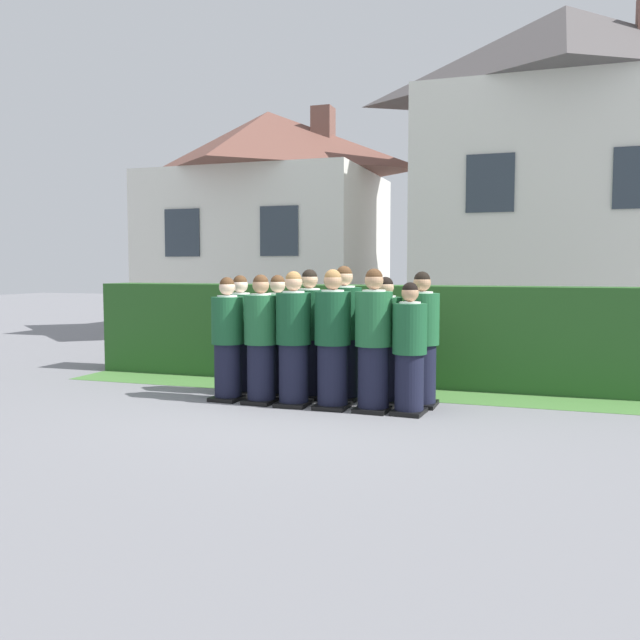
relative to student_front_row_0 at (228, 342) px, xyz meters
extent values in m
plane|color=slate|center=(1.19, -0.06, -0.75)|extent=(60.00, 60.00, 0.00)
cylinder|color=black|center=(0.00, 0.00, -0.39)|extent=(0.35, 0.35, 0.73)
cube|color=black|center=(0.00, 0.00, -0.73)|extent=(0.39, 0.47, 0.05)
cylinder|color=#19512D|center=(0.00, 0.00, 0.28)|extent=(0.41, 0.41, 0.60)
cylinder|color=white|center=(0.00, 0.00, 0.58)|extent=(0.26, 0.26, 0.03)
cube|color=gold|center=(0.01, 0.20, 0.40)|extent=(0.04, 0.01, 0.27)
sphere|color=beige|center=(0.00, 0.00, 0.70)|extent=(0.21, 0.21, 0.21)
sphere|color=#472D19|center=(0.00, 0.00, 0.74)|extent=(0.19, 0.19, 0.19)
cube|color=white|center=(0.01, 0.27, 0.19)|extent=(0.15, 0.02, 0.20)
cylinder|color=black|center=(0.48, -0.03, -0.38)|extent=(0.36, 0.36, 0.75)
cube|color=black|center=(0.48, -0.03, -0.73)|extent=(0.40, 0.48, 0.05)
cylinder|color=#1E5B33|center=(0.48, -0.03, 0.30)|extent=(0.42, 0.42, 0.62)
cylinder|color=white|center=(0.48, -0.03, 0.61)|extent=(0.26, 0.26, 0.03)
cube|color=gold|center=(0.49, 0.17, 0.42)|extent=(0.04, 0.01, 0.27)
sphere|color=tan|center=(0.48, -0.03, 0.73)|extent=(0.21, 0.21, 0.21)
sphere|color=#472D19|center=(0.48, -0.03, 0.77)|extent=(0.19, 0.19, 0.19)
cylinder|color=black|center=(0.93, -0.05, -0.37)|extent=(0.37, 0.37, 0.77)
cube|color=black|center=(0.93, -0.05, -0.73)|extent=(0.40, 0.49, 0.05)
cylinder|color=#144728|center=(0.93, -0.05, 0.33)|extent=(0.43, 0.43, 0.63)
cylinder|color=white|center=(0.93, -0.05, 0.65)|extent=(0.27, 0.27, 0.03)
cube|color=#236038|center=(0.92, 0.15, 0.45)|extent=(0.04, 0.01, 0.28)
sphere|color=tan|center=(0.93, -0.05, 0.77)|extent=(0.22, 0.22, 0.22)
sphere|color=olive|center=(0.93, -0.05, 0.81)|extent=(0.20, 0.20, 0.20)
cylinder|color=black|center=(1.43, -0.05, -0.37)|extent=(0.37, 0.37, 0.78)
cube|color=black|center=(1.43, -0.05, -0.73)|extent=(0.39, 0.48, 0.05)
cylinder|color=#144728|center=(1.43, -0.05, 0.34)|extent=(0.44, 0.44, 0.64)
cylinder|color=white|center=(1.43, -0.05, 0.67)|extent=(0.27, 0.27, 0.03)
cube|color=#236038|center=(1.43, 0.16, 0.47)|extent=(0.04, 0.01, 0.28)
sphere|color=tan|center=(1.43, -0.05, 0.79)|extent=(0.22, 0.22, 0.22)
sphere|color=olive|center=(1.43, -0.05, 0.83)|extent=(0.20, 0.20, 0.20)
cube|color=white|center=(1.43, 0.23, 0.25)|extent=(0.15, 0.01, 0.20)
cylinder|color=black|center=(1.95, -0.06, -0.36)|extent=(0.37, 0.37, 0.78)
cube|color=black|center=(1.95, -0.06, -0.73)|extent=(0.42, 0.51, 0.05)
cylinder|color=#1E5B33|center=(1.95, -0.06, 0.35)|extent=(0.44, 0.44, 0.64)
cylinder|color=white|center=(1.95, -0.06, 0.68)|extent=(0.27, 0.27, 0.03)
cube|color=#236038|center=(1.96, 0.14, 0.48)|extent=(0.04, 0.01, 0.28)
sphere|color=tan|center=(1.95, -0.06, 0.80)|extent=(0.22, 0.22, 0.22)
sphere|color=#472D19|center=(1.95, -0.06, 0.84)|extent=(0.20, 0.20, 0.20)
cylinder|color=black|center=(2.38, -0.09, -0.40)|extent=(0.34, 0.34, 0.71)
cube|color=black|center=(2.38, -0.09, -0.73)|extent=(0.39, 0.46, 0.05)
cylinder|color=#19512D|center=(2.38, -0.09, 0.25)|extent=(0.40, 0.40, 0.58)
cylinder|color=white|center=(2.38, -0.09, 0.54)|extent=(0.25, 0.25, 0.03)
cube|color=#236038|center=(2.39, 0.10, 0.36)|extent=(0.04, 0.01, 0.26)
sphere|color=tan|center=(2.38, -0.09, 0.66)|extent=(0.20, 0.20, 0.20)
sphere|color=black|center=(2.38, -0.09, 0.69)|extent=(0.18, 0.18, 0.18)
cylinder|color=black|center=(-0.04, 0.47, -0.39)|extent=(0.35, 0.35, 0.74)
cube|color=black|center=(-0.04, 0.47, -0.73)|extent=(0.37, 0.46, 0.05)
cylinder|color=#144728|center=(-0.04, 0.47, 0.29)|extent=(0.42, 0.42, 0.61)
cylinder|color=white|center=(-0.04, 0.47, 0.60)|extent=(0.26, 0.26, 0.03)
cube|color=#236038|center=(-0.04, 0.67, 0.41)|extent=(0.04, 0.01, 0.27)
sphere|color=beige|center=(-0.04, 0.47, 0.72)|extent=(0.21, 0.21, 0.21)
sphere|color=#472D19|center=(-0.04, 0.47, 0.75)|extent=(0.19, 0.19, 0.19)
cube|color=white|center=(-0.04, 0.74, 0.20)|extent=(0.15, 0.01, 0.20)
cylinder|color=black|center=(0.49, 0.51, -0.38)|extent=(0.35, 0.35, 0.74)
cube|color=black|center=(0.49, 0.51, -0.73)|extent=(0.41, 0.49, 0.05)
cylinder|color=#19512D|center=(0.49, 0.51, 0.29)|extent=(0.42, 0.42, 0.61)
cylinder|color=white|center=(0.49, 0.51, 0.60)|extent=(0.26, 0.26, 0.03)
cube|color=gold|center=(0.51, 0.71, 0.41)|extent=(0.04, 0.02, 0.27)
sphere|color=beige|center=(0.49, 0.51, 0.72)|extent=(0.21, 0.21, 0.21)
sphere|color=#472D19|center=(0.49, 0.51, 0.76)|extent=(0.19, 0.19, 0.19)
cylinder|color=black|center=(0.94, 0.49, -0.37)|extent=(0.37, 0.37, 0.78)
cube|color=black|center=(0.94, 0.49, -0.73)|extent=(0.40, 0.49, 0.05)
cylinder|color=#144728|center=(0.94, 0.49, 0.34)|extent=(0.44, 0.44, 0.64)
cylinder|color=white|center=(0.94, 0.49, 0.67)|extent=(0.27, 0.27, 0.03)
cube|color=gold|center=(0.94, 0.70, 0.47)|extent=(0.04, 0.01, 0.28)
sphere|color=tan|center=(0.94, 0.49, 0.79)|extent=(0.22, 0.22, 0.22)
sphere|color=black|center=(0.94, 0.49, 0.83)|extent=(0.20, 0.20, 0.20)
cube|color=white|center=(0.94, 0.77, 0.25)|extent=(0.15, 0.01, 0.20)
cylinder|color=black|center=(1.42, 0.48, -0.36)|extent=(0.38, 0.38, 0.80)
cube|color=black|center=(1.42, 0.48, -0.73)|extent=(0.43, 0.52, 0.05)
cylinder|color=#144728|center=(1.42, 0.48, 0.37)|extent=(0.45, 0.45, 0.66)
cylinder|color=white|center=(1.42, 0.48, 0.70)|extent=(0.28, 0.28, 0.03)
cube|color=navy|center=(1.43, 0.69, 0.50)|extent=(0.04, 0.01, 0.29)
sphere|color=tan|center=(1.42, 0.48, 0.83)|extent=(0.22, 0.22, 0.22)
sphere|color=#472D19|center=(1.42, 0.48, 0.87)|extent=(0.21, 0.21, 0.21)
cube|color=white|center=(1.44, 0.76, 0.27)|extent=(0.15, 0.02, 0.20)
cylinder|color=black|center=(1.97, 0.43, -0.39)|extent=(0.35, 0.35, 0.73)
cube|color=black|center=(1.97, 0.43, -0.73)|extent=(0.37, 0.46, 0.05)
cylinder|color=#1E5B33|center=(1.97, 0.43, 0.28)|extent=(0.41, 0.41, 0.61)
cylinder|color=white|center=(1.97, 0.43, 0.59)|extent=(0.26, 0.26, 0.03)
cube|color=navy|center=(1.97, 0.63, 0.40)|extent=(0.04, 0.01, 0.27)
sphere|color=tan|center=(1.97, 0.43, 0.71)|extent=(0.21, 0.21, 0.21)
sphere|color=black|center=(1.97, 0.43, 0.74)|extent=(0.19, 0.19, 0.19)
cube|color=white|center=(1.97, 0.70, 0.19)|extent=(0.15, 0.01, 0.20)
cylinder|color=black|center=(2.43, 0.41, -0.37)|extent=(0.37, 0.37, 0.76)
cube|color=black|center=(2.43, 0.41, -0.73)|extent=(0.39, 0.48, 0.05)
cylinder|color=#1E5B33|center=(2.43, 0.41, 0.32)|extent=(0.43, 0.43, 0.63)
cylinder|color=white|center=(2.43, 0.41, 0.64)|extent=(0.27, 0.27, 0.03)
cube|color=#236038|center=(2.43, 0.61, 0.45)|extent=(0.04, 0.01, 0.28)
sphere|color=tan|center=(2.43, 0.41, 0.77)|extent=(0.22, 0.22, 0.22)
sphere|color=black|center=(2.43, 0.41, 0.81)|extent=(0.20, 0.20, 0.20)
cube|color=#285623|center=(1.19, 1.93, -0.03)|extent=(8.45, 0.70, 1.45)
cube|color=silver|center=(-2.99, 8.43, 1.27)|extent=(5.39, 4.50, 4.05)
pyramid|color=brown|center=(-2.99, 8.43, 4.11)|extent=(5.72, 4.77, 1.62)
cube|color=brown|center=(-1.51, 8.43, 4.19)|extent=(0.50, 0.50, 1.46)
cube|color=#2D3842|center=(-4.20, 6.16, 1.76)|extent=(0.90, 0.04, 1.10)
cube|color=#2D3842|center=(-1.78, 6.16, 1.76)|extent=(0.90, 0.04, 1.10)
cube|color=silver|center=(4.09, 7.36, 1.91)|extent=(5.77, 3.57, 5.33)
pyramid|color=#514C4C|center=(4.09, 7.36, 5.45)|extent=(6.12, 3.79, 1.73)
cube|color=#2D3842|center=(2.79, 5.55, 2.55)|extent=(0.90, 0.04, 1.10)
cube|color=#2D3842|center=(5.39, 5.55, 2.55)|extent=(0.90, 0.04, 1.10)
cube|color=#477A38|center=(1.19, 1.13, -0.75)|extent=(8.45, 0.90, 0.01)
camera|label=1|loc=(3.89, -7.82, 0.95)|focal=38.05mm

